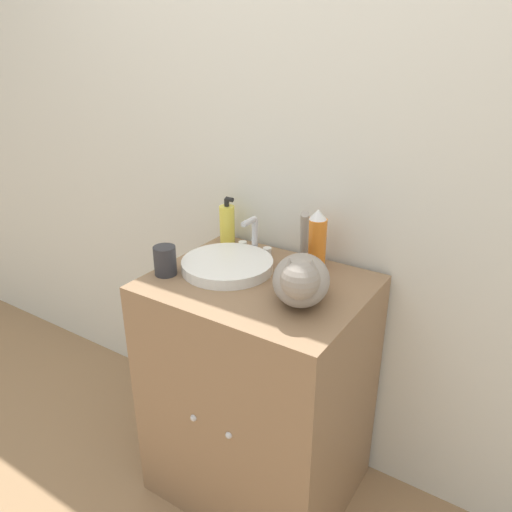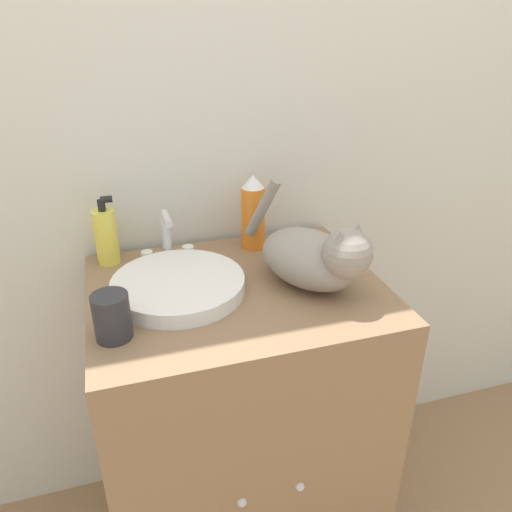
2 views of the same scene
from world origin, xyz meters
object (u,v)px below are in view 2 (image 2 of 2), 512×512
object	(u,v)px
cup	(112,317)
cat	(315,256)
soap_bottle	(106,236)
spray_bottle	(253,213)

from	to	relation	value
cup	cat	bearing A→B (deg)	9.15
soap_bottle	cup	bearing A→B (deg)	-90.65
cat	soap_bottle	xyz separation A→B (m)	(-0.48, 0.28, -0.00)
cat	spray_bottle	distance (m)	0.27
soap_bottle	cup	xyz separation A→B (m)	(-0.00, -0.36, -0.03)
cup	spray_bottle	bearing A→B (deg)	39.83
soap_bottle	spray_bottle	bearing A→B (deg)	-2.72
cup	soap_bottle	bearing A→B (deg)	89.35
cat	soap_bottle	world-z (taller)	cat
soap_bottle	cup	world-z (taller)	soap_bottle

